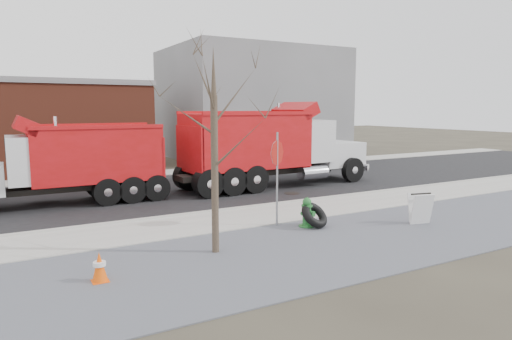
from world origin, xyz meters
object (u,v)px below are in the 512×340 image
truck_tire (314,215)px  sandwich_board (420,208)px  dump_truck_red_b (69,160)px  stop_sign (277,163)px  dump_truck_red_a (270,145)px  fire_hydrant (307,214)px

truck_tire → sandwich_board: size_ratio=1.15×
dump_truck_red_b → stop_sign: bearing=127.8°
truck_tire → stop_sign: 1.97m
stop_sign → dump_truck_red_a: 7.40m
stop_sign → sandwich_board: stop_sign is taller
sandwich_board → dump_truck_red_b: size_ratio=0.12×
truck_tire → sandwich_board: sandwich_board is taller
stop_sign → dump_truck_red_a: size_ratio=0.30×
fire_hydrant → dump_truck_red_a: bearing=47.7°
dump_truck_red_a → sandwich_board: bearing=-89.0°
dump_truck_red_a → dump_truck_red_b: size_ratio=1.23×
dump_truck_red_a → dump_truck_red_b: (-8.78, 0.24, -0.27)m
sandwich_board → dump_truck_red_a: bearing=106.5°
truck_tire → dump_truck_red_b: dump_truck_red_b is taller
fire_hydrant → dump_truck_red_b: dump_truck_red_b is taller
truck_tire → dump_truck_red_b: size_ratio=0.14×
truck_tire → dump_truck_red_a: dump_truck_red_a is taller
fire_hydrant → dump_truck_red_b: 9.46m
truck_tire → sandwich_board: 3.45m
sandwich_board → dump_truck_red_b: dump_truck_red_b is taller
dump_truck_red_b → truck_tire: bearing=129.6°
fire_hydrant → dump_truck_red_a: (2.83, 7.00, 1.55)m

